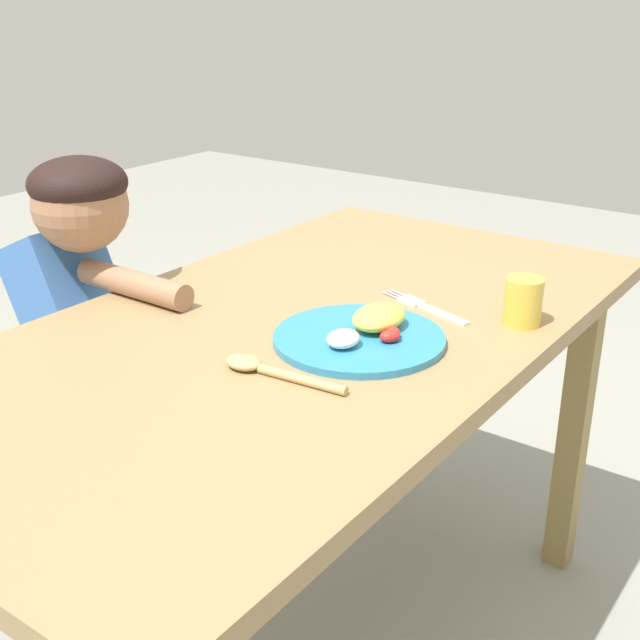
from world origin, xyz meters
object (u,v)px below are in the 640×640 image
object	(u,v)px
plate	(364,334)
spoon	(265,369)
fork	(426,307)
drinking_cup	(523,301)
person	(77,362)

from	to	relation	value
plate	spoon	size ratio (longest dim) A/B	1.35
plate	fork	distance (m)	0.18
fork	plate	bearing A→B (deg)	103.72
drinking_cup	person	xyz separation A→B (m)	(-0.29, 0.82, -0.23)
plate	spoon	distance (m)	0.19
spoon	drinking_cup	xyz separation A→B (m)	(0.40, -0.23, 0.03)
fork	person	distance (m)	0.73
fork	drinking_cup	size ratio (longest dim) A/B	2.48
plate	fork	bearing A→B (deg)	-3.57
spoon	drinking_cup	world-z (taller)	drinking_cup
fork	drinking_cup	bearing A→B (deg)	-151.24
fork	spoon	xyz separation A→B (m)	(-0.37, 0.06, 0.01)
spoon	person	xyz separation A→B (m)	(0.11, 0.60, -0.20)
plate	drinking_cup	world-z (taller)	drinking_cup
spoon	drinking_cup	bearing A→B (deg)	-124.53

